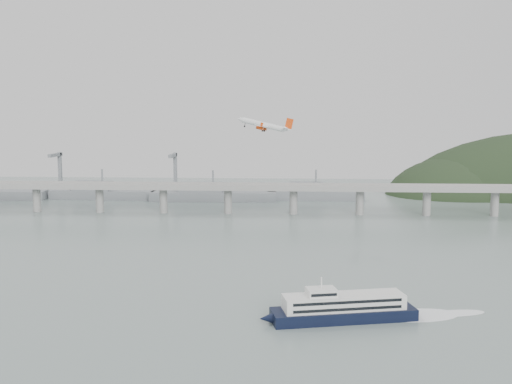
{
  "coord_description": "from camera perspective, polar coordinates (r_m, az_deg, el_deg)",
  "views": [
    {
      "loc": [
        18.0,
        -250.77,
        76.51
      ],
      "look_at": [
        0.0,
        55.0,
        36.0
      ],
      "focal_mm": 42.0,
      "sensor_mm": 36.0,
      "label": 1
    }
  ],
  "objects": [
    {
      "name": "distant_fleet",
      "position": [
        548.72,
        -15.08,
        -0.09
      ],
      "size": [
        453.0,
        60.9,
        40.0
      ],
      "color": "slate",
      "rests_on": "ground"
    },
    {
      "name": "bridge",
      "position": [
        455.0,
        0.93,
        0.1
      ],
      "size": [
        800.0,
        22.0,
        23.9
      ],
      "color": "gray",
      "rests_on": "ground"
    },
    {
      "name": "ground",
      "position": [
        262.8,
        -0.71,
        -9.39
      ],
      "size": [
        900.0,
        900.0,
        0.0
      ],
      "primitive_type": "plane",
      "color": "slate",
      "rests_on": "ground"
    },
    {
      "name": "ferry",
      "position": [
        228.92,
        8.33,
        -10.87
      ],
      "size": [
        87.82,
        29.73,
        16.75
      ],
      "rotation": [
        0.0,
        0.0,
        0.22
      ],
      "color": "black",
      "rests_on": "ground"
    },
    {
      "name": "airliner",
      "position": [
        342.99,
        0.82,
        6.38
      ],
      "size": [
        33.22,
        30.34,
        9.79
      ],
      "rotation": [
        0.05,
        -0.22,
        2.95
      ],
      "color": "white",
      "rests_on": "ground"
    }
  ]
}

